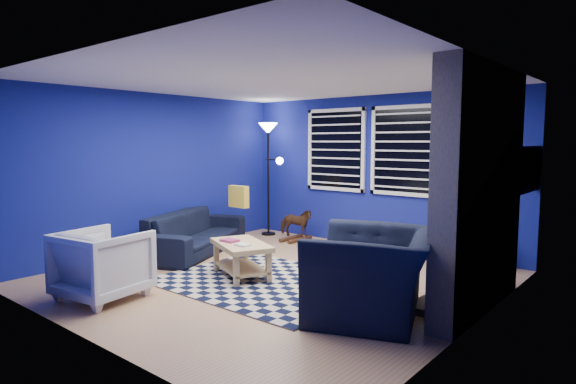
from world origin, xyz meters
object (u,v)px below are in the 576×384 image
at_px(armchair_bent, 103,264).
at_px(coffee_table, 241,252).
at_px(floor_lamp, 269,143).
at_px(armchair_big, 371,274).
at_px(cabinet, 474,248).
at_px(tv, 528,169).
at_px(sofa, 194,232).
at_px(rocking_horse, 296,223).

xyz_separation_m(armchair_bent, coffee_table, (0.58, 1.58, -0.06)).
height_order(coffee_table, floor_lamp, floor_lamp).
bearing_deg(armchair_big, cabinet, 156.18).
height_order(tv, coffee_table, tv).
xyz_separation_m(cabinet, floor_lamp, (-3.73, -0.14, 1.46)).
bearing_deg(sofa, cabinet, -85.13).
bearing_deg(armchair_big, sofa, -121.33).
xyz_separation_m(tv, sofa, (-4.38, -1.72, -1.08)).
bearing_deg(rocking_horse, armchair_bent, 160.60).
bearing_deg(floor_lamp, coffee_table, -55.38).
xyz_separation_m(rocking_horse, cabinet, (3.01, 0.25, -0.07)).
bearing_deg(cabinet, coffee_table, -150.35).
bearing_deg(sofa, rocking_horse, -44.44).
bearing_deg(armchair_big, rocking_horse, -150.46).
bearing_deg(cabinet, sofa, -171.69).
bearing_deg(armchair_bent, armchair_big, -159.21).
bearing_deg(coffee_table, sofa, 161.92).
height_order(rocking_horse, coffee_table, rocking_horse).
relative_size(tv, sofa, 0.45).
distance_m(armchair_bent, rocking_horse, 3.83).
xyz_separation_m(sofa, cabinet, (3.68, 1.97, -0.07)).
xyz_separation_m(armchair_bent, cabinet, (2.69, 4.06, -0.14)).
bearing_deg(tv, coffee_table, -141.64).
distance_m(tv, coffee_table, 3.75).
xyz_separation_m(tv, armchair_big, (-0.83, -2.37, -0.97)).
bearing_deg(armchair_bent, floor_lamp, -83.70).
distance_m(sofa, cabinet, 4.17).
relative_size(armchair_bent, rocking_horse, 1.44).
bearing_deg(tv, armchair_bent, -131.70).
height_order(armchair_big, floor_lamp, floor_lamp).
bearing_deg(tv, floor_lamp, 178.55).
relative_size(rocking_horse, coffee_table, 0.54).
bearing_deg(sofa, coffee_table, -131.41).
relative_size(tv, rocking_horse, 1.69).
bearing_deg(floor_lamp, armchair_big, -34.52).
relative_size(armchair_big, rocking_horse, 2.23).
bearing_deg(floor_lamp, rocking_horse, -8.52).
xyz_separation_m(armchair_big, armchair_bent, (-2.56, -1.44, -0.04)).
bearing_deg(cabinet, tv, -39.46).
distance_m(armchair_big, rocking_horse, 3.73).
bearing_deg(rocking_horse, cabinet, -109.50).
distance_m(tv, sofa, 4.83).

